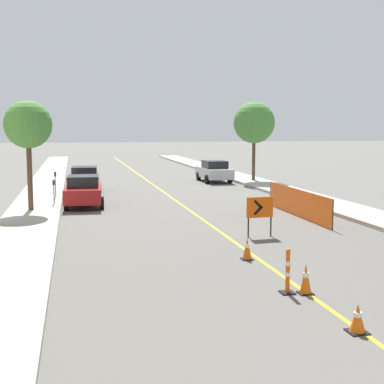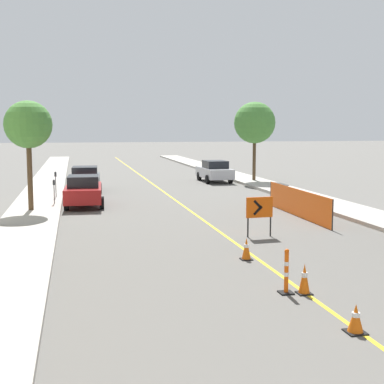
% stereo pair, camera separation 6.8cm
% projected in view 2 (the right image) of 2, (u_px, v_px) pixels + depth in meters
% --- Properties ---
extents(lane_stripe, '(0.12, 74.85, 0.01)m').
position_uv_depth(lane_stripe, '(157.00, 187.00, 36.34)').
color(lane_stripe, gold).
rests_on(lane_stripe, ground_plane).
extents(sidewalk_left, '(2.46, 74.85, 0.17)m').
position_uv_depth(sidewalk_left, '(45.00, 188.00, 34.76)').
color(sidewalk_left, '#ADA89E').
rests_on(sidewalk_left, ground_plane).
extents(sidewalk_right, '(2.46, 74.85, 0.17)m').
position_uv_depth(sidewalk_right, '(260.00, 183.00, 37.90)').
color(sidewalk_right, '#ADA89E').
rests_on(sidewalk_right, ground_plane).
extents(traffic_cone_third, '(0.39, 0.39, 0.58)m').
position_uv_depth(traffic_cone_third, '(356.00, 319.00, 10.49)').
color(traffic_cone_third, black).
rests_on(traffic_cone_third, ground_plane).
extents(traffic_cone_fourth, '(0.35, 0.35, 0.75)m').
position_uv_depth(traffic_cone_fourth, '(304.00, 279.00, 12.94)').
color(traffic_cone_fourth, black).
rests_on(traffic_cone_fourth, ground_plane).
extents(traffic_cone_fifth, '(0.35, 0.35, 0.68)m').
position_uv_depth(traffic_cone_fifth, '(246.00, 249.00, 16.31)').
color(traffic_cone_fifth, black).
rests_on(traffic_cone_fifth, ground_plane).
extents(delineator_post_rear, '(0.34, 0.34, 1.11)m').
position_uv_depth(delineator_post_rear, '(286.00, 274.00, 12.96)').
color(delineator_post_rear, black).
rests_on(delineator_post_rear, ground_plane).
extents(arrow_barricade_primary, '(1.04, 0.13, 1.48)m').
position_uv_depth(arrow_barricade_primary, '(259.00, 209.00, 19.66)').
color(arrow_barricade_primary, '#EF560C').
rests_on(arrow_barricade_primary, ground_plane).
extents(safety_mesh_fence, '(0.14, 7.05, 1.24)m').
position_uv_depth(safety_mesh_fence, '(297.00, 203.00, 24.29)').
color(safety_mesh_fence, '#EF560C').
rests_on(safety_mesh_fence, ground_plane).
extents(parked_car_curb_near, '(2.01, 4.38, 1.59)m').
position_uv_depth(parked_car_curb_near, '(83.00, 191.00, 27.41)').
color(parked_car_curb_near, maroon).
rests_on(parked_car_curb_near, ground_plane).
extents(parked_car_curb_mid, '(2.03, 4.39, 1.59)m').
position_uv_depth(parked_car_curb_mid, '(85.00, 179.00, 33.72)').
color(parked_car_curb_mid, '#474C51').
rests_on(parked_car_curb_mid, ground_plane).
extents(parked_car_curb_far, '(1.95, 4.35, 1.59)m').
position_uv_depth(parked_car_curb_far, '(215.00, 171.00, 39.73)').
color(parked_car_curb_far, '#B7B7BC').
rests_on(parked_car_curb_far, ground_plane).
extents(parking_meter_near_curb, '(0.12, 0.11, 1.23)m').
position_uv_depth(parking_meter_near_curb, '(54.00, 187.00, 27.06)').
color(parking_meter_near_curb, '#4C4C51').
rests_on(parking_meter_near_curb, sidewalk_left).
extents(parking_meter_far_curb, '(0.12, 0.11, 1.43)m').
position_uv_depth(parking_meter_far_curb, '(56.00, 179.00, 29.59)').
color(parking_meter_far_curb, '#4C4C51').
rests_on(parking_meter_far_curb, sidewalk_left).
extents(street_tree_left_near, '(2.21, 2.21, 5.09)m').
position_uv_depth(street_tree_left_near, '(28.00, 125.00, 24.67)').
color(street_tree_left_near, '#4C3823').
rests_on(street_tree_left_near, sidewalk_left).
extents(street_tree_right_near, '(3.02, 3.02, 5.71)m').
position_uv_depth(street_tree_right_near, '(255.00, 123.00, 38.94)').
color(street_tree_right_near, '#4C3823').
rests_on(street_tree_right_near, sidewalk_right).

